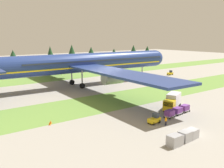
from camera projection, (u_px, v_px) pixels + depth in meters
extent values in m
plane|color=gray|center=(190.00, 133.00, 43.60)|extent=(400.00, 400.00, 0.00)
cube|color=olive|center=(104.00, 102.00, 64.09)|extent=(320.00, 15.55, 0.01)
cube|color=olive|center=(40.00, 79.00, 98.11)|extent=(320.00, 15.55, 0.01)
cylinder|color=navy|center=(89.00, 62.00, 84.92)|extent=(60.50, 8.50, 6.26)
sphere|color=navy|center=(155.00, 58.00, 101.67)|extent=(6.13, 6.13, 6.13)
cube|color=yellow|center=(89.00, 66.00, 85.13)|extent=(59.04, 8.57, 0.36)
cube|color=#283342|center=(98.00, 60.00, 86.82)|extent=(53.16, 8.29, 0.44)
cube|color=navy|center=(52.00, 60.00, 101.93)|extent=(11.06, 40.78, 0.56)
cylinder|color=#A3A3A8|center=(62.00, 66.00, 98.19)|extent=(6.01, 3.66, 3.44)
cube|color=navy|center=(122.00, 74.00, 64.07)|extent=(11.06, 40.78, 0.56)
cylinder|color=#A3A3A8|center=(113.00, 78.00, 70.17)|extent=(6.01, 3.66, 3.44)
cylinder|color=#A3A3A8|center=(142.00, 69.00, 98.74)|extent=(0.44, 0.44, 6.13)
cylinder|color=black|center=(142.00, 77.00, 99.31)|extent=(1.21, 0.46, 1.20)
cylinder|color=#A3A3A8|center=(72.00, 74.00, 86.09)|extent=(0.44, 0.44, 5.88)
cylinder|color=black|center=(72.00, 82.00, 86.64)|extent=(1.72, 0.66, 1.70)
cylinder|color=#A3A3A8|center=(82.00, 77.00, 80.01)|extent=(0.44, 0.44, 5.88)
cylinder|color=black|center=(82.00, 86.00, 80.56)|extent=(1.72, 0.66, 1.70)
cube|color=yellow|center=(154.00, 120.00, 48.30)|extent=(2.73, 1.59, 0.77)
cube|color=#283342|center=(156.00, 115.00, 48.40)|extent=(0.82, 1.17, 0.90)
cylinder|color=black|center=(153.00, 124.00, 47.36)|extent=(0.62, 0.27, 0.60)
cylinder|color=black|center=(149.00, 122.00, 48.15)|extent=(0.62, 0.27, 0.60)
cylinder|color=black|center=(159.00, 121.00, 48.59)|extent=(0.62, 0.27, 0.60)
cylinder|color=black|center=(155.00, 120.00, 49.38)|extent=(0.62, 0.27, 0.60)
cube|color=#A3A3A8|center=(170.00, 116.00, 51.78)|extent=(2.36, 1.75, 0.10)
cube|color=#70388E|center=(170.00, 113.00, 51.67)|extent=(2.08, 1.54, 1.10)
cylinder|color=black|center=(170.00, 118.00, 50.76)|extent=(0.41, 0.17, 0.40)
cylinder|color=black|center=(164.00, 117.00, 51.75)|extent=(0.41, 0.17, 0.40)
cylinder|color=black|center=(175.00, 117.00, 51.89)|extent=(0.41, 0.17, 0.40)
cylinder|color=black|center=(169.00, 115.00, 52.88)|extent=(0.41, 0.17, 0.40)
cube|color=#A3A3A8|center=(177.00, 113.00, 53.74)|extent=(2.36, 1.75, 0.10)
cube|color=#70388E|center=(178.00, 110.00, 53.62)|extent=(2.08, 1.54, 1.10)
cylinder|color=black|center=(178.00, 115.00, 52.72)|extent=(0.41, 0.17, 0.40)
cylinder|color=black|center=(172.00, 114.00, 53.70)|extent=(0.41, 0.17, 0.40)
cylinder|color=black|center=(182.00, 114.00, 53.84)|extent=(0.41, 0.17, 0.40)
cylinder|color=black|center=(177.00, 112.00, 54.83)|extent=(0.41, 0.17, 0.40)
cube|color=#A3A3A8|center=(185.00, 110.00, 55.69)|extent=(2.36, 1.75, 0.10)
cube|color=#70388E|center=(185.00, 107.00, 55.58)|extent=(2.08, 1.54, 1.10)
cylinder|color=black|center=(185.00, 112.00, 54.67)|extent=(0.41, 0.17, 0.40)
cylinder|color=black|center=(180.00, 111.00, 55.66)|extent=(0.41, 0.17, 0.40)
cylinder|color=black|center=(190.00, 111.00, 55.79)|extent=(0.41, 0.17, 0.40)
cylinder|color=black|center=(184.00, 110.00, 56.78)|extent=(0.41, 0.17, 0.40)
cube|color=yellow|center=(169.00, 105.00, 55.27)|extent=(2.96, 3.01, 2.20)
cube|color=#283342|center=(168.00, 104.00, 54.27)|extent=(0.94, 1.91, 0.97)
cube|color=silver|center=(174.00, 99.00, 58.04)|extent=(5.05, 3.97, 2.80)
cylinder|color=black|center=(173.00, 111.00, 54.81)|extent=(1.00, 0.67, 0.96)
cylinder|color=black|center=(164.00, 110.00, 55.75)|extent=(1.00, 0.67, 0.96)
cylinder|color=black|center=(179.00, 106.00, 58.66)|extent=(1.00, 0.67, 0.96)
cylinder|color=black|center=(170.00, 105.00, 59.61)|extent=(1.00, 0.67, 0.96)
cylinder|color=black|center=(180.00, 105.00, 59.63)|extent=(1.00, 0.67, 0.96)
cylinder|color=black|center=(171.00, 104.00, 60.58)|extent=(1.00, 0.67, 0.96)
cube|color=yellow|center=(170.00, 73.00, 108.05)|extent=(2.65, 1.40, 0.77)
cube|color=#283342|center=(171.00, 71.00, 108.11)|extent=(0.74, 1.12, 0.90)
cylinder|color=black|center=(170.00, 75.00, 107.17)|extent=(0.61, 0.22, 0.60)
cylinder|color=black|center=(168.00, 74.00, 108.06)|extent=(0.61, 0.22, 0.60)
cylinder|color=black|center=(172.00, 74.00, 108.18)|extent=(0.61, 0.22, 0.60)
cylinder|color=black|center=(171.00, 74.00, 109.07)|extent=(0.61, 0.22, 0.60)
cylinder|color=black|center=(166.00, 123.00, 47.33)|extent=(0.18, 0.18, 0.85)
cylinder|color=black|center=(165.00, 123.00, 47.19)|extent=(0.18, 0.18, 0.85)
cylinder|color=orange|center=(166.00, 119.00, 47.12)|extent=(0.36, 0.36, 0.62)
sphere|color=tan|center=(166.00, 117.00, 47.04)|extent=(0.24, 0.24, 0.24)
cylinder|color=orange|center=(167.00, 119.00, 47.27)|extent=(0.10, 0.10, 0.58)
cylinder|color=orange|center=(165.00, 120.00, 46.99)|extent=(0.10, 0.10, 0.58)
cube|color=#A3A3A8|center=(174.00, 141.00, 38.33)|extent=(2.02, 1.63, 1.73)
cube|color=#A3A3A8|center=(192.00, 134.00, 41.35)|extent=(2.16, 1.81, 1.52)
cube|color=#A3A3A8|center=(185.00, 136.00, 40.13)|extent=(2.09, 1.71, 1.64)
cube|color=#A3A3A8|center=(176.00, 140.00, 38.71)|extent=(2.00, 1.60, 1.58)
cone|color=orange|center=(50.00, 124.00, 47.44)|extent=(0.44, 0.44, 0.59)
cone|color=orange|center=(51.00, 122.00, 48.28)|extent=(0.44, 0.44, 0.63)
cylinder|color=#4C3823|center=(14.00, 68.00, 119.88)|extent=(0.70, 0.70, 3.21)
cone|color=#1E4223|center=(13.00, 57.00, 118.95)|extent=(6.19, 6.19, 6.76)
cylinder|color=#4C3823|center=(51.00, 65.00, 129.66)|extent=(0.70, 0.70, 3.17)
cone|color=#1E4223|center=(50.00, 54.00, 128.60)|extent=(4.91, 4.91, 8.20)
cylinder|color=#4C3823|center=(72.00, 63.00, 137.86)|extent=(0.70, 0.70, 3.46)
cone|color=#1E4223|center=(72.00, 52.00, 136.75)|extent=(5.87, 5.87, 8.38)
cylinder|color=#4C3823|center=(91.00, 61.00, 147.34)|extent=(0.70, 0.70, 3.59)
cone|color=#1E4223|center=(91.00, 53.00, 146.39)|extent=(5.82, 5.82, 6.64)
cylinder|color=#4C3823|center=(114.00, 60.00, 157.70)|extent=(0.70, 0.70, 3.16)
cone|color=#1E4223|center=(114.00, 53.00, 156.89)|extent=(5.14, 5.14, 5.58)
cylinder|color=#4C3823|center=(133.00, 60.00, 162.04)|extent=(0.70, 0.70, 2.88)
cone|color=#1E4223|center=(133.00, 51.00, 161.04)|extent=(6.23, 6.23, 7.86)
cylinder|color=#4C3823|center=(147.00, 58.00, 172.18)|extent=(0.70, 0.70, 3.74)
cone|color=#1E4223|center=(147.00, 50.00, 171.27)|extent=(5.29, 5.29, 5.95)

